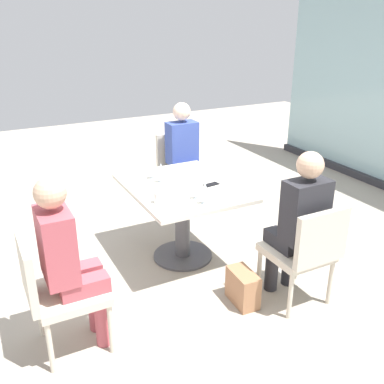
{
  "coord_description": "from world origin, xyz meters",
  "views": [
    {
      "loc": [
        3.31,
        -1.61,
        2.17
      ],
      "look_at": [
        0.0,
        0.1,
        0.65
      ],
      "focal_mm": 41.09,
      "sensor_mm": 36.0,
      "label": 1
    }
  ],
  "objects": [
    {
      "name": "chair_front_right",
      "position": [
        0.73,
        -1.3,
        0.5
      ],
      "size": [
        0.46,
        0.5,
        0.87
      ],
      "color": "beige",
      "rests_on": "ground_plane"
    },
    {
      "name": "wine_glass_3",
      "position": [
        -0.29,
        -0.16,
        0.86
      ],
      "size": [
        0.07,
        0.07,
        0.18
      ],
      "color": "silver",
      "rests_on": "dining_table_main"
    },
    {
      "name": "wine_glass_1",
      "position": [
        0.33,
        -0.03,
        0.86
      ],
      "size": [
        0.07,
        0.07,
        0.18
      ],
      "color": "silver",
      "rests_on": "dining_table_main"
    },
    {
      "name": "person_front_right",
      "position": [
        0.73,
        -1.19,
        0.7
      ],
      "size": [
        0.34,
        0.39,
        1.26
      ],
      "color": "#B24C56",
      "rests_on": "ground_plane"
    },
    {
      "name": "coffee_cup",
      "position": [
        0.26,
        -0.34,
        0.78
      ],
      "size": [
        0.08,
        0.08,
        0.09
      ],
      "primitive_type": "cylinder",
      "color": "white",
      "rests_on": "dining_table_main"
    },
    {
      "name": "person_far_right",
      "position": [
        0.99,
        0.51,
        0.7
      ],
      "size": [
        0.39,
        0.34,
        1.26
      ],
      "color": "#28282D",
      "rests_on": "ground_plane"
    },
    {
      "name": "chair_far_right",
      "position": [
        1.1,
        0.51,
        0.5
      ],
      "size": [
        0.5,
        0.46,
        0.87
      ],
      "color": "beige",
      "rests_on": "ground_plane"
    },
    {
      "name": "dining_table_main",
      "position": [
        0.0,
        0.0,
        0.54
      ],
      "size": [
        1.18,
        0.93,
        0.73
      ],
      "color": "silver",
      "rests_on": "ground_plane"
    },
    {
      "name": "ground_plane",
      "position": [
        0.0,
        0.0,
        0.0
      ],
      "size": [
        12.0,
        12.0,
        0.0
      ],
      "primitive_type": "plane",
      "color": "#A89E8E"
    },
    {
      "name": "wine_glass_2",
      "position": [
        -0.17,
        -0.13,
        0.86
      ],
      "size": [
        0.07,
        0.07,
        0.18
      ],
      "color": "silver",
      "rests_on": "dining_table_main"
    },
    {
      "name": "wine_glass_0",
      "position": [
        0.45,
        -0.02,
        0.86
      ],
      "size": [
        0.07,
        0.07,
        0.18
      ],
      "color": "silver",
      "rests_on": "dining_table_main"
    },
    {
      "name": "handbag_0",
      "position": [
        0.87,
        0.11,
        0.14
      ],
      "size": [
        0.31,
        0.18,
        0.28
      ],
      "primitive_type": "cube",
      "rotation": [
        0.0,
        0.0,
        -0.06
      ],
      "color": "#A3704C",
      "rests_on": "ground_plane"
    },
    {
      "name": "chair_far_left",
      "position": [
        -1.1,
        0.51,
        0.5
      ],
      "size": [
        0.5,
        0.46,
        0.87
      ],
      "color": "beige",
      "rests_on": "ground_plane"
    },
    {
      "name": "person_far_left",
      "position": [
        -0.99,
        0.51,
        0.7
      ],
      "size": [
        0.39,
        0.34,
        1.26
      ],
      "color": "#384C9E",
      "rests_on": "ground_plane"
    },
    {
      "name": "cell_phone_on_table",
      "position": [
        0.1,
        0.24,
        0.73
      ],
      "size": [
        0.09,
        0.15,
        0.01
      ],
      "primitive_type": "cube",
      "rotation": [
        0.0,
        0.0,
        0.14
      ],
      "color": "black",
      "rests_on": "dining_table_main"
    }
  ]
}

